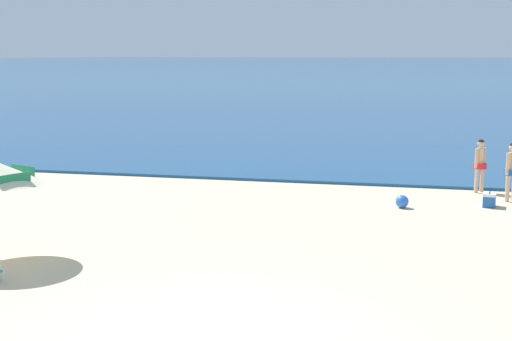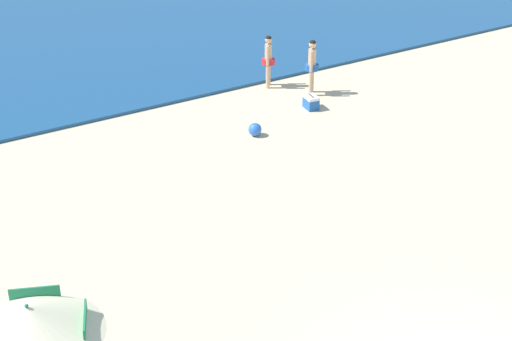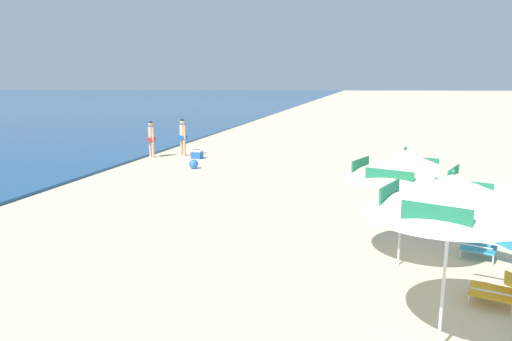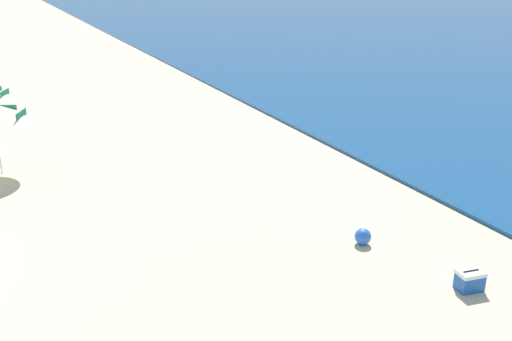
% 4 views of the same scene
% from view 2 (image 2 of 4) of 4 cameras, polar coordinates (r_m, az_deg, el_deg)
% --- Properties ---
extents(beach_umbrella_striped_main, '(3.18, 3.18, 2.22)m').
position_cam_2_polar(beach_umbrella_striped_main, '(12.29, -16.29, -10.56)').
color(beach_umbrella_striped_main, silver).
rests_on(beach_umbrella_striped_main, ground).
extents(person_standing_near_shore, '(0.43, 0.43, 1.76)m').
position_cam_2_polar(person_standing_near_shore, '(24.31, 4.12, 7.85)').
color(person_standing_near_shore, '#D8A87F').
rests_on(person_standing_near_shore, ground).
extents(person_standing_beside, '(0.41, 0.41, 1.69)m').
position_cam_2_polar(person_standing_beside, '(24.85, 0.91, 8.28)').
color(person_standing_beside, '#D8A87F').
rests_on(person_standing_beside, ground).
extents(cooler_box, '(0.42, 0.54, 0.43)m').
position_cam_2_polar(cooler_box, '(23.52, 4.05, 5.02)').
color(cooler_box, '#1E56A8').
rests_on(cooler_box, ground).
extents(beach_ball, '(0.37, 0.37, 0.37)m').
position_cam_2_polar(beach_ball, '(21.71, -0.07, 3.02)').
color(beach_ball, blue).
rests_on(beach_ball, ground).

